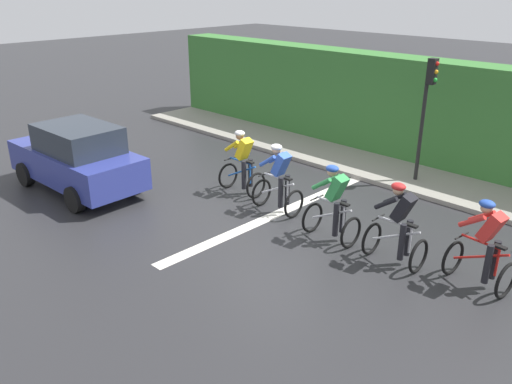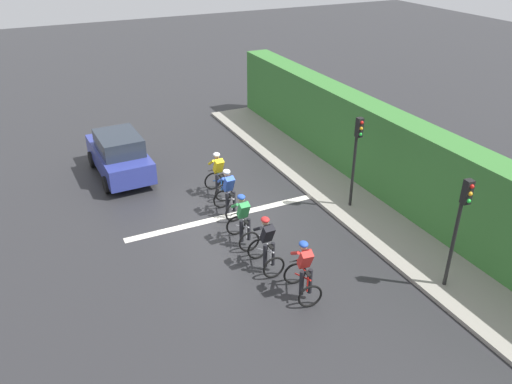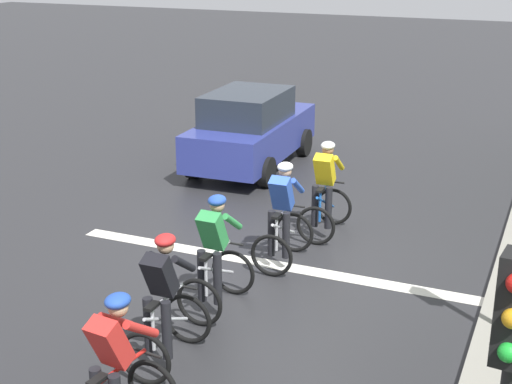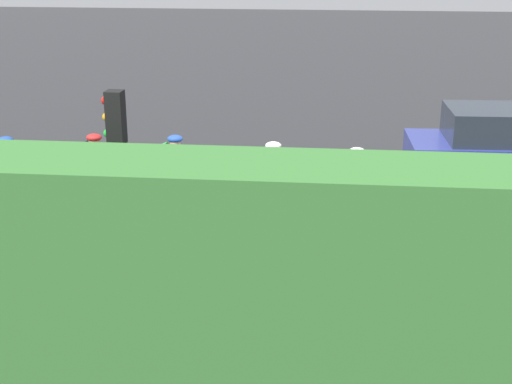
% 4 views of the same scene
% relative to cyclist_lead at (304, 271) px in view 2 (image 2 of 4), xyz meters
% --- Properties ---
extents(ground_plane, '(80.00, 80.00, 0.00)m').
position_rel_cyclist_lead_xyz_m(ground_plane, '(0.21, -4.88, -0.80)').
color(ground_plane, '#28282B').
extents(sidewalk_kerb, '(2.80, 23.22, 0.12)m').
position_rel_cyclist_lead_xyz_m(sidewalk_kerb, '(-4.41, -2.88, -0.74)').
color(sidewalk_kerb, gray).
rests_on(sidewalk_kerb, ground).
extents(stone_wall_low, '(0.44, 23.22, 0.58)m').
position_rel_cyclist_lead_xyz_m(stone_wall_low, '(-5.31, -2.88, -0.51)').
color(stone_wall_low, tan).
rests_on(stone_wall_low, ground).
extents(hedge_wall, '(1.10, 23.22, 3.05)m').
position_rel_cyclist_lead_xyz_m(hedge_wall, '(-5.61, -2.88, 0.73)').
color(hedge_wall, '#387533').
rests_on(hedge_wall, ground).
extents(road_marking_stop_line, '(7.00, 0.30, 0.01)m').
position_rel_cyclist_lead_xyz_m(road_marking_stop_line, '(0.21, -4.70, -0.79)').
color(road_marking_stop_line, silver).
rests_on(road_marking_stop_line, ground).
extents(cyclist_lead, '(0.81, 1.15, 1.66)m').
position_rel_cyclist_lead_xyz_m(cyclist_lead, '(0.00, 0.00, 0.00)').
color(cyclist_lead, black).
rests_on(cyclist_lead, ground).
extents(cyclist_second, '(0.69, 1.08, 1.66)m').
position_rel_cyclist_lead_xyz_m(cyclist_second, '(0.33, -1.50, 0.00)').
color(cyclist_second, black).
rests_on(cyclist_second, ground).
extents(cyclist_mid, '(0.70, 1.09, 1.66)m').
position_rel_cyclist_lead_xyz_m(cyclist_mid, '(0.40, -2.98, 0.00)').
color(cyclist_mid, black).
rests_on(cyclist_mid, ground).
extents(cyclist_fourth, '(0.70, 1.10, 1.66)m').
position_rel_cyclist_lead_xyz_m(cyclist_fourth, '(0.11, -4.77, 0.00)').
color(cyclist_fourth, black).
rests_on(cyclist_fourth, ground).
extents(cyclist_trailing, '(0.70, 1.09, 1.66)m').
position_rel_cyclist_lead_xyz_m(cyclist_trailing, '(-0.10, -6.21, 0.00)').
color(cyclist_trailing, black).
rests_on(cyclist_trailing, ground).
extents(car_navy, '(2.00, 4.16, 1.76)m').
position_rel_cyclist_lead_xyz_m(car_navy, '(2.72, -9.45, 0.08)').
color(car_navy, navy).
rests_on(car_navy, ground).
extents(traffic_light_near_crossing, '(0.21, 0.31, 3.34)m').
position_rel_cyclist_lead_xyz_m(traffic_light_near_crossing, '(-3.87, -3.32, 1.43)').
color(traffic_light_near_crossing, black).
rests_on(traffic_light_near_crossing, ground).
extents(traffic_light_far_junction, '(0.22, 0.31, 3.34)m').
position_rel_cyclist_lead_xyz_m(traffic_light_far_junction, '(-3.64, 1.44, 1.43)').
color(traffic_light_far_junction, black).
rests_on(traffic_light_far_junction, ground).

